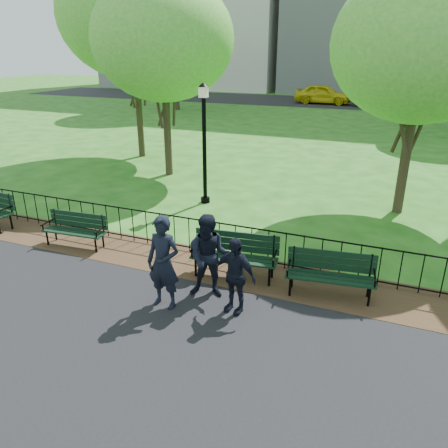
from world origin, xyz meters
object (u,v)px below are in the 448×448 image
at_px(tree_mid_w, 132,15).
at_px(sedan_silver, 379,98).
at_px(park_bench_right_a, 331,270).
at_px(person_mid, 210,257).
at_px(tree_near_e, 423,45).
at_px(person_left, 163,263).
at_px(park_bench_main, 223,249).
at_px(tree_near_w, 163,39).
at_px(park_bench_left_a, 76,226).
at_px(person_right, 235,275).
at_px(tree_far_w, 174,10).
at_px(taxi, 323,94).
at_px(lamppost, 204,140).

bearing_deg(tree_mid_w, sedan_silver, 69.49).
xyz_separation_m(park_bench_right_a, person_mid, (-2.21, -0.96, 0.31)).
xyz_separation_m(tree_near_e, person_left, (-3.95, -7.29, -3.80)).
xyz_separation_m(park_bench_main, tree_near_w, (-5.14, 6.84, 4.29)).
relative_size(park_bench_left_a, person_mid, 0.96).
height_order(person_mid, person_right, person_mid).
relative_size(tree_far_w, sedan_silver, 2.39).
relative_size(park_bench_right_a, person_mid, 1.05).
relative_size(park_bench_main, taxi, 0.39).
height_order(park_bench_right_a, taxi, taxi).
relative_size(park_bench_left_a, tree_far_w, 0.16).
relative_size(lamppost, tree_mid_w, 0.44).
distance_m(park_bench_main, person_left, 1.67).
bearing_deg(person_mid, park_bench_right_a, 9.58).
xyz_separation_m(tree_near_w, person_left, (4.58, -8.38, -4.00)).
xyz_separation_m(park_bench_left_a, person_left, (3.45, -1.60, 0.40)).
bearing_deg(person_left, person_mid, 46.57).
relative_size(park_bench_left_a, tree_near_w, 0.23).
bearing_deg(person_left, taxi, 96.79).
distance_m(tree_near_w, sedan_silver, 26.54).
height_order(tree_far_w, person_right, tree_far_w).
distance_m(park_bench_main, person_right, 1.42).
xyz_separation_m(park_bench_left_a, tree_mid_w, (-3.82, 9.05, 5.38)).
bearing_deg(park_bench_left_a, tree_mid_w, 108.33).
height_order(lamppost, tree_mid_w, tree_mid_w).
distance_m(park_bench_right_a, person_right, 2.03).
height_order(tree_near_e, sedan_silver, tree_near_e).
xyz_separation_m(tree_far_w, sedan_silver, (14.77, 8.34, -6.51)).
distance_m(park_bench_main, tree_near_w, 9.57).
height_order(park_bench_main, lamppost, lamppost).
distance_m(park_bench_left_a, tree_far_w, 26.77).
bearing_deg(person_left, tree_near_w, 119.85).
relative_size(person_left, person_mid, 1.07).
relative_size(tree_far_w, person_left, 5.68).
bearing_deg(tree_near_e, person_right, -110.87).
bearing_deg(park_bench_right_a, tree_far_w, 116.20).
bearing_deg(lamppost, park_bench_main, -60.78).
relative_size(tree_near_w, taxi, 1.44).
xyz_separation_m(park_bench_main, park_bench_right_a, (2.30, 0.08, -0.07)).
bearing_deg(tree_near_w, taxi, 87.19).
bearing_deg(lamppost, park_bench_left_a, -110.75).
distance_m(person_mid, person_right, 0.73).
xyz_separation_m(park_bench_left_a, tree_far_w, (-9.90, 23.95, 6.71)).
relative_size(tree_near_w, tree_near_e, 1.04).
bearing_deg(park_bench_right_a, person_mid, -164.35).
distance_m(person_right, sedan_silver, 33.55).
bearing_deg(tree_near_w, person_right, -53.84).
xyz_separation_m(tree_far_w, taxi, (10.02, 8.45, -6.39)).
bearing_deg(person_mid, tree_near_e, 49.58).
xyz_separation_m(park_bench_right_a, person_left, (-2.86, -1.62, 0.36)).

